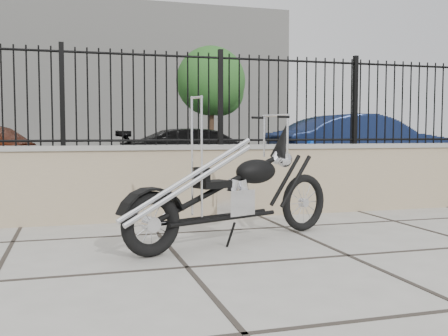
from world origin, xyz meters
The scene contains 11 objects.
ground_plane centered at (0.00, 0.00, 0.00)m, with size 90.00×90.00×0.00m, color #99968E.
parking_lot centered at (0.00, 12.50, 0.00)m, with size 30.00×30.00×0.00m, color black.
retaining_wall centered at (0.00, 2.50, 0.48)m, with size 14.00×0.36×0.96m, color gray.
iron_fence centered at (0.00, 2.50, 1.56)m, with size 14.00×0.08×1.20m, color black.
background_building centered at (0.00, 26.50, 4.00)m, with size 22.00×6.00×8.00m, color beige.
chopper_motorcycle centered at (0.64, 0.81, 0.75)m, with size 2.48×0.44×1.49m, color black, non-canonical shape.
car_black centered at (2.17, 7.86, 0.61)m, with size 1.70×4.19×1.22m, color black.
car_blue centered at (6.07, 7.34, 0.78)m, with size 1.65×4.73×1.56m, color #111C3E.
bollard_b centered at (3.14, 4.23, 0.49)m, with size 0.12×0.12×0.98m, color #0C1BB6.
bollard_c centered at (6.01, 4.98, 0.45)m, with size 0.11×0.11×0.90m, color #0A29A2.
tree_right centered at (4.66, 16.84, 3.37)m, with size 2.86×2.86×4.82m.
Camera 1 is at (-0.90, -4.19, 1.12)m, focal length 42.00 mm.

